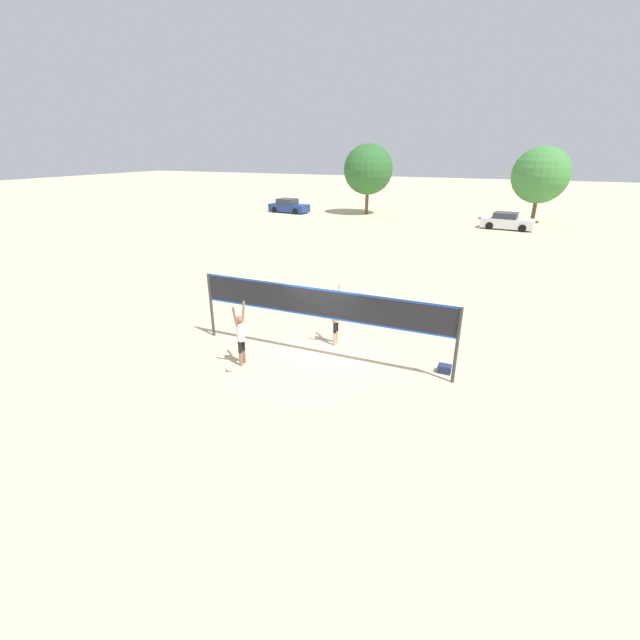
% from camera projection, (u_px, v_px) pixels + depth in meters
% --- Properties ---
extents(ground_plane, '(200.00, 200.00, 0.00)m').
position_uv_depth(ground_plane, '(320.00, 356.00, 14.90)').
color(ground_plane, beige).
extents(volleyball_net, '(9.05, 0.11, 2.47)m').
position_uv_depth(volleyball_net, '(320.00, 307.00, 14.23)').
color(volleyball_net, '#38383D').
rests_on(volleyball_net, ground_plane).
extents(player_spiker, '(0.28, 0.71, 2.15)m').
position_uv_depth(player_spiker, '(241.00, 333.00, 13.92)').
color(player_spiker, '#8C664C').
rests_on(player_spiker, ground_plane).
extents(player_blocker, '(0.28, 0.72, 2.25)m').
position_uv_depth(player_blocker, '(336.00, 314.00, 15.37)').
color(player_blocker, tan).
rests_on(player_blocker, ground_plane).
extents(volleyball, '(0.23, 0.23, 0.23)m').
position_uv_depth(volleyball, '(230.00, 368.00, 13.85)').
color(volleyball, silver).
rests_on(volleyball, ground_plane).
extents(gear_bag, '(0.42, 0.31, 0.26)m').
position_uv_depth(gear_bag, '(444.00, 369.00, 13.77)').
color(gear_bag, navy).
rests_on(gear_bag, ground_plane).
extents(parked_car_near, '(4.53, 2.34, 1.44)m').
position_uv_depth(parked_car_near, '(507.00, 222.00, 38.00)').
color(parked_car_near, silver).
rests_on(parked_car_near, ground_plane).
extents(parked_car_mid, '(4.62, 2.26, 1.51)m').
position_uv_depth(parked_car_mid, '(289.00, 206.00, 47.79)').
color(parked_car_mid, navy).
rests_on(parked_car_mid, ground_plane).
extents(tree_left_cluster, '(5.16, 5.16, 6.97)m').
position_uv_depth(tree_left_cluster, '(541.00, 175.00, 40.06)').
color(tree_left_cluster, brown).
rests_on(tree_left_cluster, ground_plane).
extents(tree_right_cluster, '(5.20, 5.20, 7.23)m').
position_uv_depth(tree_right_cluster, '(368.00, 169.00, 45.41)').
color(tree_right_cluster, brown).
rests_on(tree_right_cluster, ground_plane).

